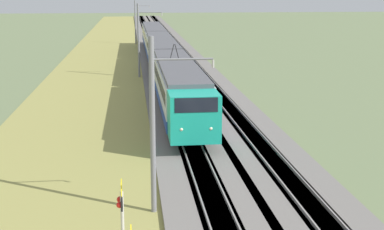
{
  "coord_description": "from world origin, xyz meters",
  "views": [
    {
      "loc": [
        -12.27,
        3.27,
        9.04
      ],
      "look_at": [
        16.64,
        0.0,
        2.17
      ],
      "focal_mm": 50.0,
      "sensor_mm": 36.0,
      "label": 1
    }
  ],
  "objects_px": {
    "passenger_train": "(162,52)",
    "catenary_mast_near": "(154,125)",
    "catenary_mast_mid": "(139,40)",
    "crossing_signal_aux": "(122,218)",
    "catenary_mast_far": "(136,22)"
  },
  "relations": [
    {
      "from": "passenger_train",
      "to": "catenary_mast_near",
      "type": "xyz_separation_m",
      "value": [
        -37.7,
        2.45,
        1.48
      ]
    },
    {
      "from": "passenger_train",
      "to": "catenary_mast_mid",
      "type": "relative_size",
      "value": 8.14
    },
    {
      "from": "passenger_train",
      "to": "crossing_signal_aux",
      "type": "height_order",
      "value": "passenger_train"
    },
    {
      "from": "crossing_signal_aux",
      "to": "catenary_mast_mid",
      "type": "relative_size",
      "value": 0.42
    },
    {
      "from": "catenary_mast_near",
      "to": "catenary_mast_mid",
      "type": "relative_size",
      "value": 0.96
    },
    {
      "from": "catenary_mast_mid",
      "to": "crossing_signal_aux",
      "type": "bearing_deg",
      "value": 178.17
    },
    {
      "from": "crossing_signal_aux",
      "to": "catenary_mast_near",
      "type": "relative_size",
      "value": 0.44
    },
    {
      "from": "catenary_mast_near",
      "to": "catenary_mast_far",
      "type": "height_order",
      "value": "catenary_mast_near"
    },
    {
      "from": "catenary_mast_near",
      "to": "catenary_mast_mid",
      "type": "distance_m",
      "value": 34.69
    },
    {
      "from": "passenger_train",
      "to": "catenary_mast_near",
      "type": "distance_m",
      "value": 37.8
    },
    {
      "from": "crossing_signal_aux",
      "to": "catenary_mast_mid",
      "type": "height_order",
      "value": "catenary_mast_mid"
    },
    {
      "from": "catenary_mast_mid",
      "to": "catenary_mast_far",
      "type": "distance_m",
      "value": 34.69
    },
    {
      "from": "catenary_mast_mid",
      "to": "catenary_mast_near",
      "type": "bearing_deg",
      "value": -180.0
    },
    {
      "from": "passenger_train",
      "to": "catenary_mast_near",
      "type": "relative_size",
      "value": 8.51
    },
    {
      "from": "passenger_train",
      "to": "catenary_mast_mid",
      "type": "distance_m",
      "value": 4.22
    }
  ]
}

